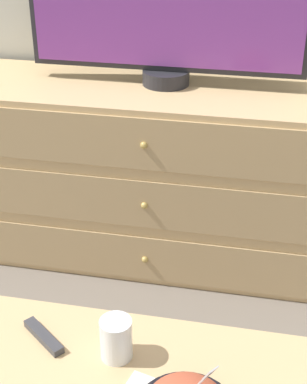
{
  "coord_description": "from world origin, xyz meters",
  "views": [
    {
      "loc": [
        0.32,
        -2.19,
        1.38
      ],
      "look_at": [
        0.1,
        -1.08,
        0.74
      ],
      "focal_mm": 55.0,
      "sensor_mm": 36.0,
      "label": 1
    }
  ],
  "objects": [
    {
      "name": "dresser",
      "position": [
        -0.05,
        -0.26,
        0.34
      ],
      "size": [
        1.53,
        0.47,
        0.69
      ],
      "color": "tan",
      "rests_on": "ground_plane"
    },
    {
      "name": "drink_cup",
      "position": [
        0.05,
        -1.25,
        0.45
      ],
      "size": [
        0.07,
        0.07,
        0.1
      ],
      "color": "white",
      "rests_on": "coffee_table"
    },
    {
      "name": "ground_plane",
      "position": [
        0.0,
        0.0,
        0.0
      ],
      "size": [
        12.0,
        12.0,
        0.0
      ],
      "primitive_type": "plane",
      "color": "#70665B"
    },
    {
      "name": "remote_control",
      "position": [
        -0.13,
        -1.23,
        0.41
      ],
      "size": [
        0.12,
        0.11,
        0.02
      ],
      "color": "#38383D",
      "rests_on": "coffee_table"
    }
  ]
}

